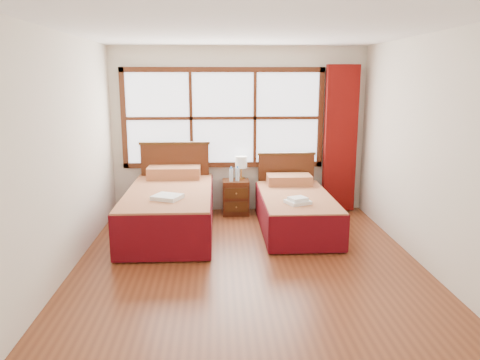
{
  "coord_description": "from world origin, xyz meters",
  "views": [
    {
      "loc": [
        -0.35,
        -5.16,
        2.12
      ],
      "look_at": [
        -0.06,
        0.7,
        0.83
      ],
      "focal_mm": 35.0,
      "sensor_mm": 36.0,
      "label": 1
    }
  ],
  "objects": [
    {
      "name": "bottle_far",
      "position": [
        -0.04,
        1.95,
        0.65
      ],
      "size": [
        0.06,
        0.06,
        0.23
      ],
      "color": "#C2E3F9",
      "rests_on": "nightstand"
    },
    {
      "name": "curtain",
      "position": [
        1.6,
        2.11,
        1.17
      ],
      "size": [
        0.5,
        0.16,
        2.3
      ],
      "primitive_type": "cube",
      "color": "maroon",
      "rests_on": "wall_back"
    },
    {
      "name": "ceiling",
      "position": [
        0.0,
        0.0,
        2.6
      ],
      "size": [
        4.5,
        4.5,
        0.0
      ],
      "primitive_type": "plane",
      "rotation": [
        3.14,
        0.0,
        0.0
      ],
      "color": "white",
      "rests_on": "wall_back"
    },
    {
      "name": "towels_left",
      "position": [
        -0.99,
        0.63,
        0.64
      ],
      "size": [
        0.43,
        0.41,
        0.05
      ],
      "rotation": [
        0.0,
        0.0,
        -0.43
      ],
      "color": "white",
      "rests_on": "bed_left"
    },
    {
      "name": "wall_right",
      "position": [
        2.0,
        0.0,
        1.3
      ],
      "size": [
        0.0,
        4.5,
        4.5
      ],
      "primitive_type": "plane",
      "rotation": [
        1.57,
        0.0,
        -1.57
      ],
      "color": "silver",
      "rests_on": "floor"
    },
    {
      "name": "wall_back",
      "position": [
        0.0,
        2.25,
        1.3
      ],
      "size": [
        4.0,
        0.0,
        4.0
      ],
      "primitive_type": "plane",
      "rotation": [
        1.57,
        0.0,
        0.0
      ],
      "color": "silver",
      "rests_on": "floor"
    },
    {
      "name": "bed_left",
      "position": [
        -1.01,
        1.2,
        0.35
      ],
      "size": [
        1.17,
        2.27,
        1.14
      ],
      "color": "#42260D",
      "rests_on": "floor"
    },
    {
      "name": "lamp",
      "position": [
        0.03,
        2.11,
        0.8
      ],
      "size": [
        0.19,
        0.19,
        0.36
      ],
      "color": "gold",
      "rests_on": "nightstand"
    },
    {
      "name": "towels_right",
      "position": [
        0.7,
        0.69,
        0.55
      ],
      "size": [
        0.36,
        0.34,
        0.09
      ],
      "rotation": [
        0.0,
        0.0,
        0.4
      ],
      "color": "white",
      "rests_on": "bed_right"
    },
    {
      "name": "window",
      "position": [
        -0.25,
        2.21,
        1.5
      ],
      "size": [
        3.16,
        0.06,
        1.56
      ],
      "color": "white",
      "rests_on": "wall_back"
    },
    {
      "name": "bed_right",
      "position": [
        0.75,
        1.2,
        0.29
      ],
      "size": [
        0.99,
        2.01,
        0.96
      ],
      "color": "#42260D",
      "rests_on": "floor"
    },
    {
      "name": "bottle_near",
      "position": [
        -0.13,
        1.92,
        0.65
      ],
      "size": [
        0.06,
        0.06,
        0.23
      ],
      "color": "#C2E3F9",
      "rests_on": "nightstand"
    },
    {
      "name": "wall_left",
      "position": [
        -2.0,
        0.0,
        1.3
      ],
      "size": [
        0.0,
        4.5,
        4.5
      ],
      "primitive_type": "plane",
      "rotation": [
        1.57,
        0.0,
        1.57
      ],
      "color": "silver",
      "rests_on": "floor"
    },
    {
      "name": "floor",
      "position": [
        0.0,
        0.0,
        0.0
      ],
      "size": [
        4.5,
        4.5,
        0.0
      ],
      "primitive_type": "plane",
      "color": "brown",
      "rests_on": "ground"
    },
    {
      "name": "nightstand",
      "position": [
        -0.06,
        1.99,
        0.27
      ],
      "size": [
        0.41,
        0.41,
        0.55
      ],
      "color": "#492110",
      "rests_on": "floor"
    }
  ]
}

